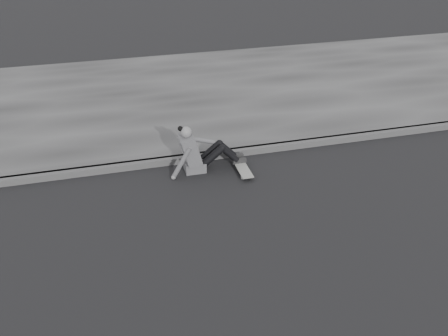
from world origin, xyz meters
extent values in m
plane|color=black|center=(0.00, 0.00, 0.00)|extent=(80.00, 80.00, 0.00)
cube|color=#484848|center=(0.00, 2.58, 0.06)|extent=(24.00, 0.16, 0.12)
cube|color=#3D3D3D|center=(0.00, 5.60, 0.06)|extent=(24.00, 6.00, 0.12)
cylinder|color=#A4A49F|center=(-1.78, 1.73, 0.03)|extent=(0.03, 0.05, 0.05)
cylinder|color=#A4A49F|center=(-1.63, 1.73, 0.03)|extent=(0.03, 0.05, 0.05)
cylinder|color=#A4A49F|center=(-1.78, 2.25, 0.03)|extent=(0.03, 0.05, 0.05)
cylinder|color=#A4A49F|center=(-1.63, 2.25, 0.03)|extent=(0.03, 0.05, 0.05)
cube|color=#2A2A2C|center=(-1.70, 1.73, 0.06)|extent=(0.16, 0.04, 0.03)
cube|color=#2A2A2C|center=(-1.70, 2.25, 0.06)|extent=(0.16, 0.04, 0.03)
cube|color=gray|center=(-1.70, 1.99, 0.08)|extent=(0.20, 0.78, 0.02)
cube|color=#555558|center=(-2.50, 2.24, 0.09)|extent=(0.36, 0.34, 0.18)
cube|color=#555558|center=(-2.57, 2.24, 0.43)|extent=(0.37, 0.40, 0.57)
cube|color=#555558|center=(-2.70, 2.24, 0.55)|extent=(0.14, 0.30, 0.20)
cylinder|color=gray|center=(-2.62, 2.24, 0.67)|extent=(0.09, 0.09, 0.08)
sphere|color=gray|center=(-2.63, 2.24, 0.76)|extent=(0.20, 0.20, 0.20)
sphere|color=black|center=(-2.72, 2.26, 0.83)|extent=(0.09, 0.09, 0.09)
cylinder|color=black|center=(-2.19, 2.15, 0.28)|extent=(0.43, 0.13, 0.39)
cylinder|color=black|center=(-2.19, 2.33, 0.28)|extent=(0.43, 0.13, 0.39)
cylinder|color=black|center=(-1.89, 2.15, 0.28)|extent=(0.35, 0.11, 0.36)
cylinder|color=black|center=(-1.89, 2.33, 0.28)|extent=(0.35, 0.11, 0.36)
sphere|color=black|center=(-2.02, 2.15, 0.42)|extent=(0.13, 0.13, 0.13)
sphere|color=black|center=(-2.02, 2.33, 0.42)|extent=(0.13, 0.13, 0.13)
cube|color=#2A2A2A|center=(-1.70, 2.15, 0.12)|extent=(0.24, 0.08, 0.07)
cube|color=#2A2A2A|center=(-1.70, 2.33, 0.12)|extent=(0.24, 0.08, 0.07)
cylinder|color=#555558|center=(-2.77, 2.03, 0.29)|extent=(0.38, 0.08, 0.58)
sphere|color=gray|center=(-2.92, 2.02, 0.04)|extent=(0.08, 0.08, 0.08)
cylinder|color=#555558|center=(-2.33, 2.40, 0.49)|extent=(0.48, 0.08, 0.21)
camera|label=1|loc=(-3.96, -5.28, 4.48)|focal=40.00mm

